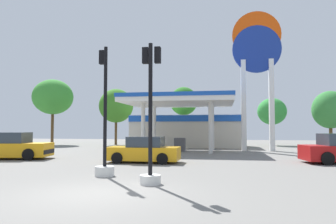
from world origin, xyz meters
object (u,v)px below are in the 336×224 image
object	(u,v)px
traffic_signal_0	(151,133)
traffic_signal_1	(105,142)
car_0	(144,151)
station_pole_sign	(257,62)
car_2	(12,147)
tree_0	(53,97)
tree_1	(116,106)
tree_4	(330,110)
tree_2	(184,101)
tree_3	(272,112)

from	to	relation	value
traffic_signal_0	traffic_signal_1	xyz separation A→B (m)	(-2.23, 1.46, -0.42)
car_0	traffic_signal_1	size ratio (longest dim) A/B	0.77
station_pole_sign	car_0	distance (m)	14.60
car_2	tree_0	world-z (taller)	tree_0
station_pole_sign	tree_0	bearing A→B (deg)	163.16
tree_1	tree_4	distance (m)	23.74
traffic_signal_1	tree_2	distance (m)	24.75
station_pole_sign	car_0	xyz separation A→B (m)	(-7.29, -10.54, -7.00)
car_0	tree_2	distance (m)	19.87
car_0	tree_4	world-z (taller)	tree_4
car_2	tree_1	size ratio (longest dim) A/B	0.75
station_pole_sign	tree_3	xyz separation A→B (m)	(2.61, 9.64, -3.83)
station_pole_sign	traffic_signal_0	world-z (taller)	station_pole_sign
station_pole_sign	tree_2	distance (m)	11.83
traffic_signal_0	tree_4	size ratio (longest dim) A/B	0.82
tree_2	tree_3	xyz separation A→B (m)	(10.05, 0.81, -1.25)
car_2	tree_1	distance (m)	17.89
car_2	traffic_signal_1	size ratio (longest dim) A/B	0.94
station_pole_sign	tree_4	world-z (taller)	station_pole_sign
car_0	car_2	distance (m)	8.63
tree_0	tree_1	world-z (taller)	tree_0
station_pole_sign	tree_3	distance (m)	10.70
tree_1	tree_3	distance (m)	18.01
car_2	traffic_signal_0	size ratio (longest dim) A/B	1.01
tree_4	traffic_signal_1	bearing A→B (deg)	-123.62
tree_0	tree_3	bearing A→B (deg)	5.95
traffic_signal_0	tree_3	bearing A→B (deg)	73.35
tree_3	tree_2	bearing A→B (deg)	-175.40
car_2	tree_4	bearing A→B (deg)	37.27
tree_1	traffic_signal_0	bearing A→B (deg)	-68.11
tree_0	car_2	bearing A→B (deg)	-67.22
traffic_signal_0	tree_2	xyz separation A→B (m)	(-2.05, 25.92, 3.31)
tree_3	tree_4	bearing A→B (deg)	-10.64
car_0	traffic_signal_0	distance (m)	6.91
traffic_signal_1	tree_3	distance (m)	27.38
car_0	tree_3	xyz separation A→B (m)	(9.90, 20.18, 3.17)
car_0	tree_2	bearing A→B (deg)	90.43
tree_3	traffic_signal_1	bearing A→B (deg)	-112.03
tree_0	tree_1	bearing A→B (deg)	3.68
tree_0	tree_2	world-z (taller)	tree_0
station_pole_sign	traffic_signal_0	size ratio (longest dim) A/B	2.48
tree_4	station_pole_sign	bearing A→B (deg)	-134.72
traffic_signal_1	car_0	bearing A→B (deg)	86.38
tree_1	tree_4	size ratio (longest dim) A/B	1.10
traffic_signal_0	tree_4	world-z (taller)	tree_4
station_pole_sign	tree_1	world-z (taller)	station_pole_sign
tree_0	car_0	bearing A→B (deg)	-48.05
station_pole_sign	traffic_signal_0	xyz separation A→B (m)	(-5.38, -17.09, -5.90)
tree_4	car_2	bearing A→B (deg)	-142.73
tree_0	tree_4	xyz separation A→B (m)	(31.49, 1.57, -1.76)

